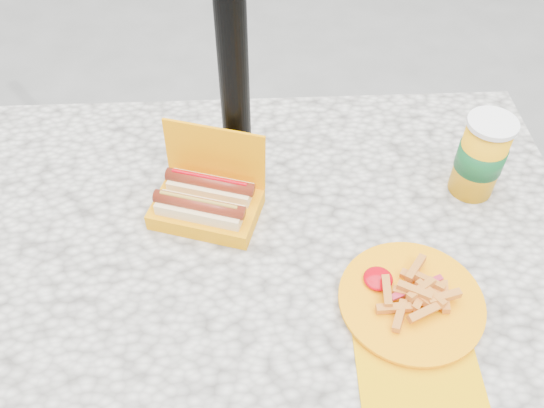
{
  "coord_description": "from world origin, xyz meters",
  "views": [
    {
      "loc": [
        0.03,
        -0.62,
        1.53
      ],
      "look_at": [
        0.06,
        0.04,
        0.8
      ],
      "focal_mm": 38.0,
      "sensor_mm": 36.0,
      "label": 1
    }
  ],
  "objects_px": {
    "fries_plate": "(411,304)",
    "soda_cup": "(481,157)",
    "hotdog_box": "(207,200)",
    "umbrella_pole": "(230,7)"
  },
  "relations": [
    {
      "from": "umbrella_pole",
      "to": "soda_cup",
      "type": "relative_size",
      "value": 13.64
    },
    {
      "from": "fries_plate",
      "to": "soda_cup",
      "type": "relative_size",
      "value": 1.91
    },
    {
      "from": "umbrella_pole",
      "to": "hotdog_box",
      "type": "distance_m",
      "value": 0.33
    },
    {
      "from": "umbrella_pole",
      "to": "fries_plate",
      "type": "height_order",
      "value": "umbrella_pole"
    },
    {
      "from": "umbrella_pole",
      "to": "fries_plate",
      "type": "xyz_separation_m",
      "value": [
        0.27,
        -0.31,
        -0.34
      ]
    },
    {
      "from": "fries_plate",
      "to": "soda_cup",
      "type": "bearing_deg",
      "value": 56.93
    },
    {
      "from": "fries_plate",
      "to": "soda_cup",
      "type": "distance_m",
      "value": 0.31
    },
    {
      "from": "hotdog_box",
      "to": "fries_plate",
      "type": "height_order",
      "value": "hotdog_box"
    },
    {
      "from": "umbrella_pole",
      "to": "hotdog_box",
      "type": "xyz_separation_m",
      "value": [
        -0.06,
        -0.09,
        -0.32
      ]
    },
    {
      "from": "hotdog_box",
      "to": "soda_cup",
      "type": "height_order",
      "value": "soda_cup"
    }
  ]
}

